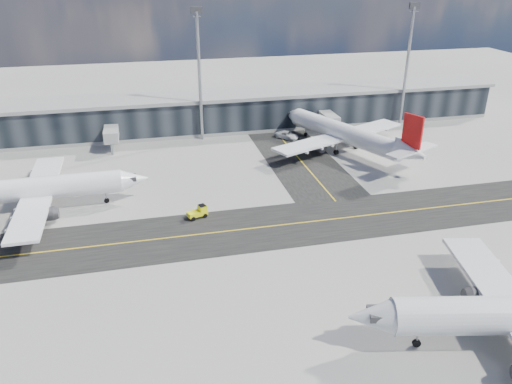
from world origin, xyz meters
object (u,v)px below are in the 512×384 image
baggage_tug (199,212)px  service_van (287,135)px  airliner_af (27,190)px  airliner_redtail (346,134)px

baggage_tug → service_van: size_ratio=0.60×
airliner_af → baggage_tug: size_ratio=11.17×
baggage_tug → airliner_redtail: bearing=105.7°
airliner_af → airliner_redtail: 63.18m
airliner_af → airliner_redtail: airliner_redtail is taller
airliner_redtail → service_van: size_ratio=6.76×
airliner_af → service_van: 57.78m
service_van → airliner_redtail: bearing=-86.7°
airliner_af → service_van: airliner_af is taller
airliner_af → service_van: (51.63, 25.77, -2.99)m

